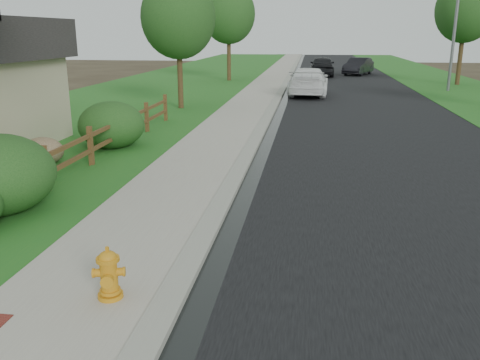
# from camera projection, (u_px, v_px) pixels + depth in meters

# --- Properties ---
(ground) EXTENTS (120.00, 120.00, 0.00)m
(ground) POSITION_uv_depth(u_px,v_px,m) (116.00, 341.00, 5.95)
(ground) COLOR #34291C
(road) EXTENTS (8.00, 90.00, 0.02)m
(road) POSITION_uv_depth(u_px,v_px,m) (343.00, 80.00, 38.63)
(road) COLOR black
(road) RESTS_ON ground
(curb) EXTENTS (0.40, 90.00, 0.12)m
(curb) POSITION_uv_depth(u_px,v_px,m) (288.00, 78.00, 39.17)
(curb) COLOR gray
(curb) RESTS_ON ground
(wet_gutter) EXTENTS (0.50, 90.00, 0.00)m
(wet_gutter) POSITION_uv_depth(u_px,v_px,m) (293.00, 79.00, 39.13)
(wet_gutter) COLOR black
(wet_gutter) RESTS_ON road
(sidewalk) EXTENTS (2.20, 90.00, 0.10)m
(sidewalk) POSITION_uv_depth(u_px,v_px,m) (271.00, 78.00, 39.34)
(sidewalk) COLOR gray
(sidewalk) RESTS_ON ground
(grass_strip) EXTENTS (1.60, 90.00, 0.06)m
(grass_strip) POSITION_uv_depth(u_px,v_px,m) (247.00, 78.00, 39.60)
(grass_strip) COLOR #1B6121
(grass_strip) RESTS_ON ground
(lawn_near) EXTENTS (9.00, 90.00, 0.04)m
(lawn_near) POSITION_uv_depth(u_px,v_px,m) (182.00, 78.00, 40.28)
(lawn_near) COLOR #1B6121
(lawn_near) RESTS_ON ground
(verge_far) EXTENTS (6.00, 90.00, 0.04)m
(verge_far) POSITION_uv_depth(u_px,v_px,m) (438.00, 81.00, 37.72)
(verge_far) COLOR #1B6121
(verge_far) RESTS_ON ground
(ranch_fence) EXTENTS (0.12, 16.92, 1.10)m
(ranch_fence) POSITION_uv_depth(u_px,v_px,m) (70.00, 155.00, 12.34)
(ranch_fence) COLOR #55381C
(ranch_fence) RESTS_ON ground
(fire_hydrant) EXTENTS (0.48, 0.39, 0.72)m
(fire_hydrant) POSITION_uv_depth(u_px,v_px,m) (109.00, 275.00, 6.63)
(fire_hydrant) COLOR orange
(fire_hydrant) RESTS_ON sidewalk
(white_suv) EXTENTS (2.36, 5.40, 1.54)m
(white_suv) POSITION_uv_depth(u_px,v_px,m) (308.00, 81.00, 28.85)
(white_suv) COLOR white
(white_suv) RESTS_ON road
(dark_car_mid) EXTENTS (1.98, 4.81, 1.63)m
(dark_car_mid) POSITION_uv_depth(u_px,v_px,m) (322.00, 66.00, 41.58)
(dark_car_mid) COLOR black
(dark_car_mid) RESTS_ON road
(dark_car_far) EXTENTS (2.97, 4.54, 1.41)m
(dark_car_far) POSITION_uv_depth(u_px,v_px,m) (358.00, 66.00, 42.91)
(dark_car_far) COLOR black
(dark_car_far) RESTS_ON road
(streetlight) EXTENTS (2.05, 0.23, 8.86)m
(streetlight) POSITION_uv_depth(u_px,v_px,m) (455.00, 5.00, 29.68)
(streetlight) COLOR slate
(streetlight) RESTS_ON ground
(boulder) EXTENTS (1.13, 0.85, 0.75)m
(boulder) POSITION_uv_depth(u_px,v_px,m) (43.00, 151.00, 13.80)
(boulder) COLOR brown
(boulder) RESTS_ON ground
(shrub_c) EXTENTS (2.43, 2.43, 1.46)m
(shrub_c) POSITION_uv_depth(u_px,v_px,m) (111.00, 125.00, 15.64)
(shrub_c) COLOR #1A4318
(shrub_c) RESTS_ON ground
(tree_near_left) EXTENTS (3.38, 3.38, 5.98)m
(tree_near_left) POSITION_uv_depth(u_px,v_px,m) (178.00, 18.00, 22.87)
(tree_near_left) COLOR #382416
(tree_near_left) RESTS_ON ground
(tree_mid_left) EXTENTS (3.83, 3.83, 6.85)m
(tree_mid_left) POSITION_uv_depth(u_px,v_px,m) (229.00, 14.00, 36.45)
(tree_mid_left) COLOR #382416
(tree_mid_left) RESTS_ON ground
(tree_mid_right) EXTENTS (3.89, 3.89, 7.06)m
(tree_mid_right) POSITION_uv_depth(u_px,v_px,m) (466.00, 10.00, 33.35)
(tree_mid_right) COLOR #382416
(tree_mid_right) RESTS_ON ground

